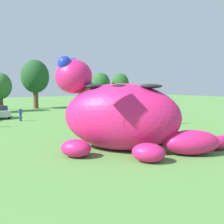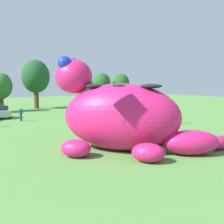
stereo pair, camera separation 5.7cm
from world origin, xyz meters
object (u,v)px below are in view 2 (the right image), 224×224
(giant_inflatable_creature, at_px, (121,116))
(car_silver, at_px, (0,112))
(spectator_by_cars, at_px, (178,117))
(spectator_near_inflatable, at_px, (21,114))
(spectator_wandering, at_px, (120,118))
(spectator_far_side, at_px, (161,114))

(giant_inflatable_creature, bearing_deg, car_silver, 96.30)
(giant_inflatable_creature, distance_m, spectator_by_cars, 13.72)
(spectator_near_inflatable, xyz_separation_m, spectator_by_cars, (13.75, -13.30, 0.00))
(car_silver, bearing_deg, spectator_near_inflatable, -72.28)
(car_silver, relative_size, spectator_near_inflatable, 2.42)
(spectator_by_cars, bearing_deg, spectator_wandering, 154.96)
(car_silver, distance_m, spectator_by_cars, 23.25)
(spectator_near_inflatable, xyz_separation_m, spectator_wandering, (7.48, -10.37, 0.00))
(spectator_by_cars, bearing_deg, spectator_near_inflatable, 135.96)
(spectator_near_inflatable, distance_m, spectator_by_cars, 19.13)
(spectator_wandering, relative_size, spectator_far_side, 1.00)
(spectator_near_inflatable, height_order, spectator_wandering, same)
(spectator_by_cars, bearing_deg, car_silver, 130.62)
(giant_inflatable_creature, xyz_separation_m, spectator_by_cars, (12.62, 5.14, -1.52))
(spectator_by_cars, xyz_separation_m, spectator_far_side, (0.38, 2.91, 0.00))
(spectator_by_cars, xyz_separation_m, spectator_wandering, (-6.27, 2.93, 0.00))
(giant_inflatable_creature, bearing_deg, spectator_wandering, 51.79)
(spectator_near_inflatable, relative_size, spectator_wandering, 1.00)
(car_silver, bearing_deg, spectator_wandering, -58.93)
(giant_inflatable_creature, bearing_deg, spectator_far_side, 31.78)
(car_silver, xyz_separation_m, spectator_far_side, (15.52, -14.73, -0.01))
(spectator_near_inflatable, distance_m, spectator_far_side, 17.53)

